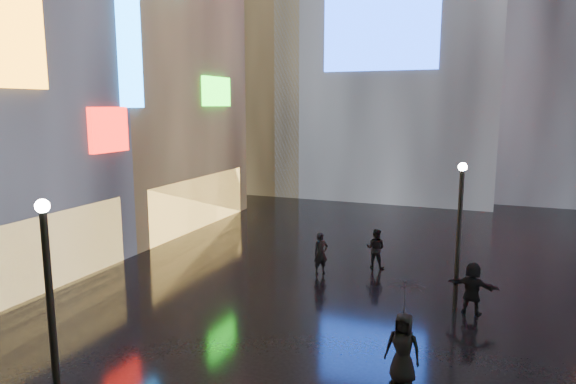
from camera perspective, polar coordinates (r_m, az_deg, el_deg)
The scene contains 10 objects.
ground at distance 21.30m, azimuth 8.06°, elevation -9.97°, with size 140.00×140.00×0.00m, color black.
building_left_far at distance 33.02m, azimuth -17.80°, elevation 15.91°, with size 10.28×12.00×22.00m.
tower_flank_left at distance 45.90m, azimuth -2.59°, elevation 16.98°, with size 10.00×10.00×26.00m, color black.
lamp_near at distance 12.29m, azimuth -24.91°, elevation -11.11°, with size 0.30×0.30×5.20m.
lamp_far at distance 18.67m, azimuth 18.49°, elevation -3.77°, with size 0.30×0.30×5.20m.
pedestrian_4 at distance 14.10m, azimuth 12.65°, elevation -16.57°, with size 0.92×0.60×1.88m, color black.
pedestrian_5 at distance 18.93m, azimuth 19.79°, elevation -10.04°, with size 1.71×0.54×1.84m, color black.
pedestrian_6 at distance 21.99m, azimuth 3.66°, elevation -6.82°, with size 0.65×0.43×1.78m, color black.
pedestrian_7 at distance 23.05m, azimuth 9.71°, elevation -6.20°, with size 0.85×0.66×1.75m, color black.
umbrella_2 at distance 13.55m, azimuth 12.86°, elevation -11.29°, with size 0.98×1.00×0.90m, color black.
Camera 1 is at (4.57, 0.44, 7.11)m, focal length 32.00 mm.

